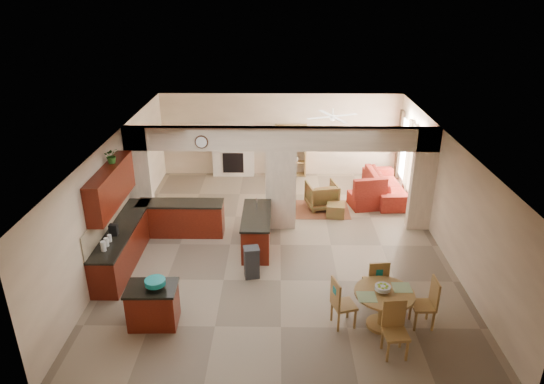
{
  "coord_description": "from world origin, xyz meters",
  "views": [
    {
      "loc": [
        -0.07,
        -10.76,
        6.12
      ],
      "look_at": [
        -0.22,
        0.3,
        1.33
      ],
      "focal_mm": 32.0,
      "sensor_mm": 36.0,
      "label": 1
    }
  ],
  "objects_px": {
    "kitchen_island": "(153,305)",
    "dining_table": "(383,304)",
    "armchair": "(322,195)",
    "sofa": "(387,185)"
  },
  "relations": [
    {
      "from": "kitchen_island",
      "to": "dining_table",
      "type": "bearing_deg",
      "value": -1.9
    },
    {
      "from": "kitchen_island",
      "to": "sofa",
      "type": "height_order",
      "value": "kitchen_island"
    },
    {
      "from": "dining_table",
      "to": "sofa",
      "type": "relative_size",
      "value": 0.45
    },
    {
      "from": "kitchen_island",
      "to": "sofa",
      "type": "distance_m",
      "value": 8.48
    },
    {
      "from": "kitchen_island",
      "to": "armchair",
      "type": "distance_m",
      "value": 6.5
    },
    {
      "from": "kitchen_island",
      "to": "armchair",
      "type": "bearing_deg",
      "value": 53.9
    },
    {
      "from": "dining_table",
      "to": "armchair",
      "type": "relative_size",
      "value": 1.31
    },
    {
      "from": "dining_table",
      "to": "armchair",
      "type": "xyz_separation_m",
      "value": [
        -0.73,
        5.38,
        -0.12
      ]
    },
    {
      "from": "dining_table",
      "to": "armchair",
      "type": "bearing_deg",
      "value": 97.72
    },
    {
      "from": "kitchen_island",
      "to": "dining_table",
      "type": "relative_size",
      "value": 0.86
    }
  ]
}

